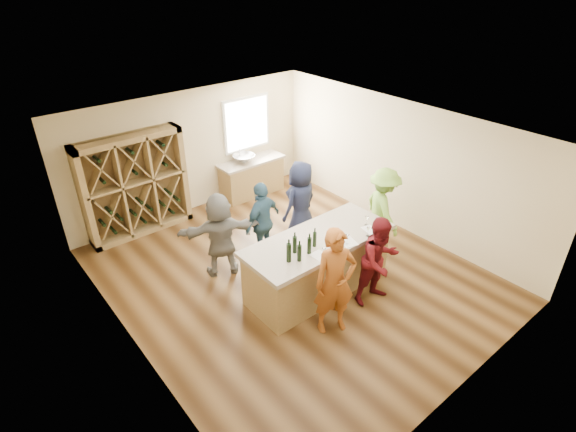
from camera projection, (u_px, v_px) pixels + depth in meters
floor at (291, 276)px, 8.58m from camera, size 6.00×7.00×0.10m
ceiling at (291, 130)px, 7.13m from camera, size 6.00×7.00×0.10m
wall_back at (191, 151)px, 10.22m from camera, size 6.00×0.10×2.80m
wall_front at (477, 319)px, 5.48m from camera, size 6.00×0.10×2.80m
wall_left at (121, 279)px, 6.17m from camera, size 0.10×7.00×2.80m
wall_right at (401, 165)px, 9.53m from camera, size 0.10×7.00×2.80m
window_frame at (246, 124)px, 10.82m from camera, size 1.30×0.06×1.30m
window_pane at (247, 124)px, 10.80m from camera, size 1.18×0.01×1.18m
wine_rack at (135, 186)px, 9.36m from camera, size 2.20×0.45×2.20m
back_counter_base at (252, 178)px, 11.24m from camera, size 1.60×0.58×0.86m
back_counter_top at (251, 161)px, 11.01m from camera, size 1.70×0.62×0.06m
sink at (244, 159)px, 10.84m from camera, size 0.54×0.54×0.19m
faucet at (240, 154)px, 10.93m from camera, size 0.02×0.02×0.30m
tasting_counter_base at (318, 265)px, 7.95m from camera, size 2.60×1.00×1.00m
tasting_counter_top at (319, 240)px, 7.68m from camera, size 2.72×1.12×0.08m
wine_bottle_a at (289, 253)px, 6.99m from camera, size 0.09×0.09×0.33m
wine_bottle_b at (299, 253)px, 7.01m from camera, size 0.09×0.09×0.29m
wine_bottle_c at (295, 245)px, 7.21m from camera, size 0.09×0.09×0.30m
wine_bottle_d at (309, 246)px, 7.19m from camera, size 0.07×0.07×0.29m
wine_bottle_e at (315, 239)px, 7.38m from camera, size 0.08×0.08×0.27m
wine_glass_a at (324, 253)px, 7.12m from camera, size 0.07×0.07×0.16m
wine_glass_b at (347, 239)px, 7.45m from camera, size 0.09×0.09×0.18m
wine_glass_c at (368, 232)px, 7.67m from camera, size 0.06×0.06×0.16m
wine_glass_e at (366, 221)px, 7.98m from camera, size 0.09×0.09×0.18m
tasting_menu_a at (321, 256)px, 7.19m from camera, size 0.23×0.32×0.00m
tasting_menu_b at (348, 241)px, 7.57m from camera, size 0.32×0.39×0.00m
tasting_menu_c at (370, 230)px, 7.89m from camera, size 0.26×0.32×0.00m
person_near_left at (335, 282)px, 6.87m from camera, size 0.81×0.72×1.84m
person_near_right at (380, 261)px, 7.54m from camera, size 0.83×0.53×1.62m
person_server at (383, 209)px, 8.98m from camera, size 0.93×1.23×1.73m
person_far_mid at (263, 221)px, 8.64m from camera, size 1.06×0.73×1.64m
person_far_right at (301, 202)px, 9.20m from camera, size 0.94×0.70×1.76m
person_far_left at (220, 235)px, 8.21m from camera, size 1.63×1.11×1.65m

